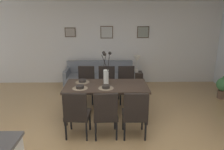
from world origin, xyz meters
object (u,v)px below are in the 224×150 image
(dining_chair_mid_left, at_px, (135,112))
(bowl_far_left, at_px, (106,86))
(bowl_near_right, at_px, (82,81))
(framed_picture_left, at_px, (70,32))
(framed_picture_center, at_px, (107,32))
(bowl_near_left, at_px, (80,87))
(sofa, at_px, (100,79))
(dining_chair_far_right, at_px, (106,83))
(framed_picture_right, at_px, (143,32))
(dining_chair_mid_right, at_px, (127,83))
(dining_chair_far_left, at_px, (106,112))
(side_table, at_px, (136,80))
(centerpiece_vase, at_px, (106,73))
(potted_plant, at_px, (224,85))
(dining_table, at_px, (106,88))
(dining_chair_near_left, at_px, (77,112))
(dining_chair_near_right, at_px, (86,83))
(table_lamp, at_px, (137,60))

(dining_chair_mid_left, xyz_separation_m, bowl_far_left, (-0.53, 0.67, 0.27))
(dining_chair_mid_left, bearing_deg, bowl_near_right, 134.92)
(framed_picture_left, xyz_separation_m, framed_picture_center, (1.15, -0.00, 0.00))
(bowl_near_left, distance_m, sofa, 2.17)
(dining_chair_far_right, relative_size, framed_picture_right, 2.46)
(dining_chair_mid_right, bearing_deg, dining_chair_far_left, -106.89)
(side_table, bearing_deg, framed_picture_right, 67.29)
(dining_chair_far_left, relative_size, framed_picture_center, 2.33)
(centerpiece_vase, bearing_deg, side_table, 63.69)
(dining_chair_far_left, xyz_separation_m, dining_chair_mid_right, (0.52, 1.72, 0.00))
(potted_plant, bearing_deg, dining_table, -162.58)
(dining_chair_far_left, distance_m, side_table, 2.84)
(dining_chair_near_left, bearing_deg, side_table, 61.81)
(framed_picture_right, bearing_deg, sofa, -158.98)
(dining_chair_far_left, xyz_separation_m, framed_picture_left, (-1.15, 3.28, 1.15))
(side_table, bearing_deg, framed_picture_left, 163.72)
(sofa, bearing_deg, dining_chair_mid_left, -74.61)
(dining_table, relative_size, framed_picture_left, 5.33)
(dining_chair_near_left, xyz_separation_m, dining_chair_near_right, (-0.00, 1.71, 0.00))
(dining_chair_near_left, height_order, centerpiece_vase, centerpiece_vase)
(bowl_far_left, xyz_separation_m, sofa, (-0.23, 2.09, -0.50))
(dining_chair_near_left, xyz_separation_m, dining_chair_far_left, (0.53, -0.02, 0.00))
(dining_chair_near_right, xyz_separation_m, framed_picture_left, (-0.62, 1.54, 1.15))
(bowl_near_left, distance_m, table_lamp, 2.48)
(dining_chair_near_left, height_order, bowl_far_left, dining_chair_near_left)
(potted_plant, bearing_deg, centerpiece_vase, -162.60)
(dining_chair_mid_left, distance_m, side_table, 2.72)
(dining_chair_near_left, relative_size, bowl_far_left, 5.41)
(dining_chair_near_right, xyz_separation_m, dining_chair_mid_right, (1.06, -0.01, 0.00))
(sofa, distance_m, side_table, 1.13)
(dining_chair_mid_left, distance_m, bowl_near_left, 1.29)
(dining_chair_near_right, bearing_deg, table_lamp, 33.51)
(dining_chair_near_right, height_order, dining_chair_mid_left, same)
(dining_chair_far_right, bearing_deg, dining_chair_near_right, 178.74)
(dining_chair_mid_left, distance_m, framed_picture_left, 3.86)
(framed_picture_left, bearing_deg, dining_chair_mid_right, -43.00)
(bowl_far_left, distance_m, side_table, 2.27)
(dining_chair_near_left, bearing_deg, bowl_near_right, 90.62)
(framed_picture_center, relative_size, framed_picture_right, 1.05)
(bowl_near_right, xyz_separation_m, potted_plant, (3.70, 0.79, -0.41))
(framed_picture_left, bearing_deg, framed_picture_right, -0.00)
(dining_chair_far_right, height_order, framed_picture_right, framed_picture_right)
(dining_chair_near_left, relative_size, dining_chair_mid_right, 1.00)
(sofa, bearing_deg, dining_chair_near_left, -96.33)
(dining_chair_mid_left, height_order, table_lamp, table_lamp)
(bowl_far_left, height_order, potted_plant, bowl_far_left)
(dining_chair_far_left, height_order, bowl_near_right, dining_chair_far_left)
(sofa, distance_m, framed_picture_right, 2.02)
(dining_table, relative_size, dining_chair_mid_left, 1.96)
(framed_picture_center, bearing_deg, dining_chair_mid_left, -80.78)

